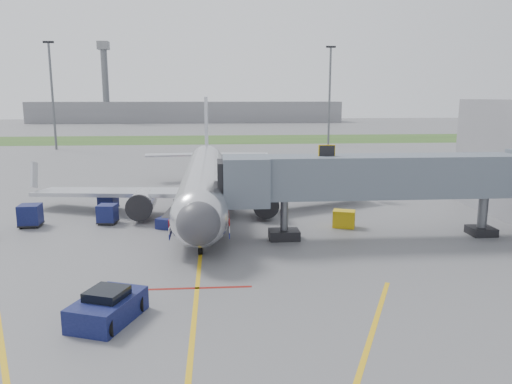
{
  "coord_description": "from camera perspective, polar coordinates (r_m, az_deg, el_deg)",
  "views": [
    {
      "loc": [
        1.17,
        -29.89,
        10.34
      ],
      "look_at": [
        4.09,
        6.83,
        3.2
      ],
      "focal_mm": 35.0,
      "sensor_mm": 36.0,
      "label": 1
    }
  ],
  "objects": [
    {
      "name": "ground",
      "position": [
        31.65,
        -6.48,
        -8.17
      ],
      "size": [
        400.0,
        400.0,
        0.0
      ],
      "primitive_type": "plane",
      "color": "#565659",
      "rests_on": "ground"
    },
    {
      "name": "grass_strip",
      "position": [
        120.34,
        -5.12,
        6.0
      ],
      "size": [
        300.0,
        25.0,
        0.01
      ],
      "primitive_type": "cube",
      "color": "#2D4C1E",
      "rests_on": "ground"
    },
    {
      "name": "apron_markings",
      "position": [
        24.78,
        -7.03,
        -13.77
      ],
      "size": [
        21.52,
        50.0,
        0.01
      ],
      "color": "gold",
      "rests_on": "ground"
    },
    {
      "name": "airliner",
      "position": [
        45.81,
        -5.94,
        1.24
      ],
      "size": [
        32.1,
        35.67,
        10.25
      ],
      "color": "silver",
      "rests_on": "ground"
    },
    {
      "name": "jet_bridge",
      "position": [
        37.26,
        13.81,
        1.59
      ],
      "size": [
        25.3,
        4.0,
        6.9
      ],
      "color": "slate",
      "rests_on": "ground"
    },
    {
      "name": "light_mast_left",
      "position": [
        104.64,
        -22.26,
        10.41
      ],
      "size": [
        2.0,
        0.44,
        20.4
      ],
      "color": "#595B60",
      "rests_on": "ground"
    },
    {
      "name": "light_mast_right",
      "position": [
        107.57,
        8.41,
        11.09
      ],
      "size": [
        2.0,
        0.44,
        20.4
      ],
      "color": "#595B60",
      "rests_on": "ground"
    },
    {
      "name": "distant_terminal",
      "position": [
        200.3,
        -7.84,
        9.05
      ],
      "size": [
        120.0,
        14.0,
        8.0
      ],
      "primitive_type": "cube",
      "color": "slate",
      "rests_on": "ground"
    },
    {
      "name": "control_tower",
      "position": [
        199.31,
        -16.88,
        12.52
      ],
      "size": [
        4.0,
        4.0,
        30.0
      ],
      "color": "#595B60",
      "rests_on": "ground"
    },
    {
      "name": "pushback_tug",
      "position": [
        24.78,
        -16.6,
        -12.54
      ],
      "size": [
        3.43,
        4.27,
        1.55
      ],
      "color": "#0D1139",
      "rests_on": "ground"
    },
    {
      "name": "baggage_cart_a",
      "position": [
        43.79,
        -24.39,
        -2.46
      ],
      "size": [
        1.75,
        1.75,
        1.8
      ],
      "color": "#0D1139",
      "rests_on": "ground"
    },
    {
      "name": "baggage_cart_b",
      "position": [
        47.92,
        -16.54,
        -0.91
      ],
      "size": [
        1.82,
        1.82,
        1.67
      ],
      "color": "#0D1139",
      "rests_on": "ground"
    },
    {
      "name": "baggage_cart_c",
      "position": [
        42.59,
        -16.62,
        -2.43
      ],
      "size": [
        1.65,
        1.65,
        1.59
      ],
      "color": "#0D1139",
      "rests_on": "ground"
    },
    {
      "name": "belt_loader",
      "position": [
        41.09,
        -9.53,
        -3.06
      ],
      "size": [
        2.56,
        4.09,
        1.95
      ],
      "color": "#0D1139",
      "rests_on": "ground"
    },
    {
      "name": "ground_power_cart",
      "position": [
        40.37,
        10.01,
        -3.05
      ],
      "size": [
        1.99,
        1.64,
        1.37
      ],
      "color": "gold",
      "rests_on": "ground"
    }
  ]
}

